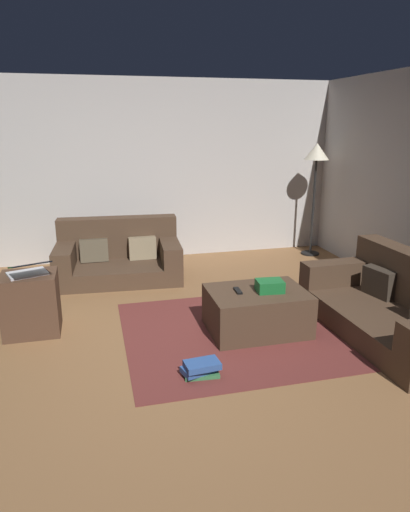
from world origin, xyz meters
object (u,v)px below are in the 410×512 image
Objects in this scene: corner_lamp at (316,160)px; couch_right at (397,307)px; ottoman at (257,311)px; gift_box at (270,286)px; laptop at (28,270)px; side_table at (31,304)px; tv_remote at (238,291)px; book_stack at (201,369)px; couch_left at (119,256)px.

couch_right is at bearing -99.66° from corner_lamp.
gift_box is at bearing -20.58° from ottoman.
corner_lamp reaches higher than ottoman.
corner_lamp is at bearing 26.29° from laptop.
side_table reaches higher than ottoman.
laptop is at bearing 170.10° from tv_remote.
side_table is 1.21× the size of laptop.
tv_remote is 1.99m from laptop.
gift_box is 2.33m from side_table.
ottoman is at bearing -126.80° from corner_lamp.
book_stack is (-0.54, -0.72, -0.36)m from tv_remote.
couch_right reaches higher than gift_box.
gift_box is 1.15m from book_stack.
couch_left reaches higher than couch_right.
book_stack is (-2.04, -0.32, -0.21)m from couch_right.
corner_lamp reaches higher than tv_remote.
laptop is 4.42m from corner_lamp.
tv_remote is at bearing -13.57° from side_table.
gift_box is 2.30m from laptop.
corner_lamp reaches higher than couch_left.
laptop reaches higher than couch_left.
couch_right is at bearing -16.42° from ottoman.
couch_right is (2.51, -2.38, -0.00)m from couch_left.
couch_right reaches higher than side_table.
laptop is at bearing 140.69° from book_stack.
side_table is (-2.26, 0.54, -0.17)m from gift_box.
couch_right is 7.48× the size of gift_box.
side_table reaches higher than tv_remote.
side_table is at bearing -154.49° from corner_lamp.
laptop is at bearing 167.88° from gift_box.
laptop reaches higher than ottoman.
ottoman is 3.73× the size of gift_box.
ottoman is 0.29m from tv_remote.
side_table is (-0.94, -1.50, 0.02)m from couch_left.
gift_box is (0.11, -0.04, 0.26)m from ottoman.
book_stack is 4.19m from corner_lamp.
corner_lamp is (0.47, 2.75, 1.17)m from couch_right.
couch_left is at bearing 121.23° from ottoman.
couch_left is 2.43m from gift_box.
laptop reaches higher than tv_remote.
couch_right is 1.12× the size of corner_lamp.
laptop is (-2.24, 0.48, 0.19)m from gift_box.
gift_box is 0.79× the size of book_stack.
tv_remote reaches higher than book_stack.
tv_remote is at bearing -12.12° from laptop.
side_table is at bearing 167.01° from ottoman.
tv_remote is (-0.30, 0.06, -0.05)m from gift_box.
book_stack is (-0.74, -0.70, -0.14)m from ottoman.
tv_remote is 0.09× the size of corner_lamp.
tv_remote is (-1.49, 0.41, 0.15)m from couch_right.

